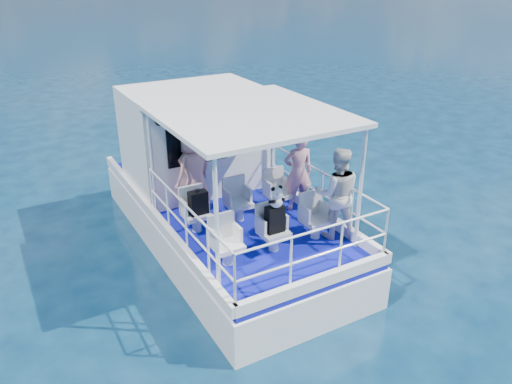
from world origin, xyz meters
TOP-DOWN VIEW (x-y plane):
  - ground at (0.00, 0.00)m, footprint 2000.00×2000.00m
  - hull at (0.00, 1.00)m, footprint 3.00×7.00m
  - deck at (0.00, 1.00)m, footprint 2.90×6.90m
  - cabin at (0.00, 2.30)m, footprint 2.85×2.00m
  - canopy at (0.00, -0.20)m, footprint 3.00×3.20m
  - canopy_posts at (0.00, -0.25)m, footprint 2.77×2.97m
  - railings at (0.00, -0.58)m, footprint 2.84×3.59m
  - seat_port_fwd at (-0.90, 0.20)m, footprint 0.48×0.46m
  - seat_center_fwd at (0.00, 0.20)m, footprint 0.48×0.46m
  - seat_stbd_fwd at (0.90, 0.20)m, footprint 0.48×0.46m
  - seat_port_aft at (-0.90, -1.10)m, footprint 0.48×0.46m
  - seat_center_aft at (0.00, -1.10)m, footprint 0.48×0.46m
  - seat_stbd_aft at (0.90, -1.10)m, footprint 0.48×0.46m
  - passenger_port_fwd at (-0.55, 1.08)m, footprint 0.76×0.65m
  - passenger_stbd_fwd at (1.25, 0.03)m, footprint 0.69×0.55m
  - passenger_stbd_aft at (1.25, -1.21)m, footprint 1.04×0.97m
  - backpack_port at (-0.87, 0.15)m, footprint 0.34×0.19m
  - backpack_center at (0.00, -1.13)m, footprint 0.32×0.18m
  - compact_camera at (-0.88, 0.14)m, footprint 0.09×0.05m
  - panda at (0.01, -1.15)m, footprint 0.25×0.20m

SIDE VIEW (x-z plane):
  - ground at x=0.00m, z-range 0.00..0.00m
  - hull at x=0.00m, z-range -0.80..0.80m
  - deck at x=0.00m, z-range 0.80..0.90m
  - seat_port_fwd at x=-0.90m, z-range 0.90..1.28m
  - seat_center_fwd at x=0.00m, z-range 0.90..1.28m
  - seat_stbd_fwd at x=0.90m, z-range 0.90..1.28m
  - seat_port_aft at x=-0.90m, z-range 0.90..1.28m
  - seat_center_aft at x=0.00m, z-range 0.90..1.28m
  - seat_stbd_aft at x=0.90m, z-range 0.90..1.28m
  - railings at x=0.00m, z-range 0.90..1.90m
  - backpack_port at x=-0.87m, z-range 1.28..1.73m
  - backpack_center at x=0.00m, z-range 1.28..1.76m
  - passenger_stbd_fwd at x=1.25m, z-range 0.90..2.54m
  - compact_camera at x=-0.88m, z-range 1.73..1.78m
  - passenger_port_fwd at x=-0.55m, z-range 0.90..2.61m
  - passenger_stbd_aft at x=1.25m, z-range 0.90..2.62m
  - panda at x=0.01m, z-range 1.76..2.14m
  - cabin at x=0.00m, z-range 0.90..3.10m
  - canopy_posts at x=0.00m, z-range 0.90..3.10m
  - canopy at x=0.00m, z-range 3.10..3.18m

